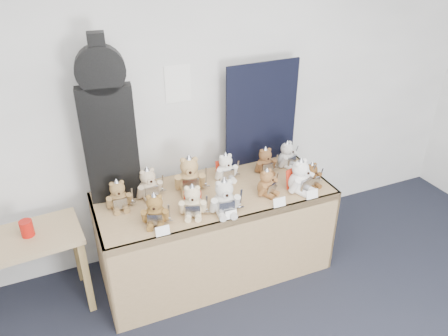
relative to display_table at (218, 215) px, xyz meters
name	(u,v)px	position (x,y,z in m)	size (l,w,h in m)	color
room_shell	(178,84)	(-0.10, 0.55, 0.91)	(6.00, 6.00, 6.00)	silver
display_table	(218,215)	(0.00, 0.00, 0.00)	(1.85, 0.79, 0.77)	#95764C
side_table	(23,252)	(-1.43, 0.18, -0.04)	(0.85, 0.51, 0.69)	tan
guitar_case	(108,124)	(-0.70, 0.32, 0.77)	(0.39, 0.16, 1.24)	black
navy_board	(262,114)	(0.58, 0.41, 0.61)	(0.66, 0.02, 0.88)	black
red_cup	(27,228)	(-1.37, 0.20, 0.14)	(0.09, 0.09, 0.12)	red
teddy_front_far_left	(155,211)	(-0.53, -0.13, 0.27)	(0.22, 0.21, 0.27)	brown
teddy_front_left	(193,202)	(-0.25, -0.14, 0.27)	(0.22, 0.21, 0.27)	beige
teddy_front_centre	(224,198)	(-0.03, -0.20, 0.29)	(0.25, 0.21, 0.31)	beige
teddy_front_right	(267,183)	(0.37, -0.10, 0.26)	(0.20, 0.19, 0.24)	#8F5F36
teddy_front_far_right	(300,177)	(0.63, -0.16, 0.29)	(0.26, 0.24, 0.31)	white
teddy_front_end	(311,176)	(0.75, -0.13, 0.25)	(0.19, 0.16, 0.22)	brown
teddy_back_left	(149,185)	(-0.48, 0.21, 0.28)	(0.23, 0.20, 0.28)	#C3AD8E
teddy_back_centre_left	(190,176)	(-0.16, 0.18, 0.30)	(0.27, 0.25, 0.33)	tan
teddy_back_centre_right	(226,168)	(0.17, 0.23, 0.27)	(0.21, 0.17, 0.26)	white
teddy_back_right	(265,162)	(0.52, 0.21, 0.27)	(0.21, 0.17, 0.25)	brown
teddy_back_end	(287,155)	(0.74, 0.23, 0.27)	(0.21, 0.20, 0.26)	silver
teddy_back_far_left	(118,196)	(-0.72, 0.16, 0.27)	(0.21, 0.17, 0.26)	olive
entry_card_a	(163,231)	(-0.52, -0.28, 0.20)	(0.10, 0.00, 0.07)	white
entry_card_b	(231,215)	(-0.02, -0.29, 0.20)	(0.09, 0.00, 0.06)	white
entry_card_c	(279,202)	(0.37, -0.30, 0.20)	(0.10, 0.00, 0.07)	white
entry_card_d	(312,194)	(0.65, -0.30, 0.20)	(0.10, 0.00, 0.07)	white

